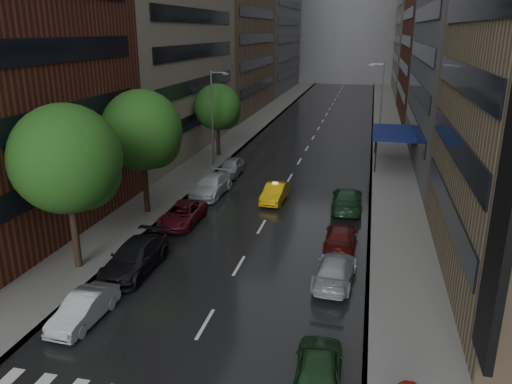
{
  "coord_description": "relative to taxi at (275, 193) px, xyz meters",
  "views": [
    {
      "loc": [
        6.6,
        -14.54,
        12.65
      ],
      "look_at": [
        0.0,
        14.33,
        3.0
      ],
      "focal_mm": 35.0,
      "sensor_mm": 36.0,
      "label": 1
    }
  ],
  "objects": [
    {
      "name": "sidewalk_right",
      "position": [
        9.1,
        28.63,
        -0.63
      ],
      "size": [
        4.0,
        140.0,
        0.15
      ],
      "primitive_type": "cube",
      "color": "gray",
      "rests_on": "ground"
    },
    {
      "name": "sidewalk_left",
      "position": [
        -8.9,
        28.63,
        -0.63
      ],
      "size": [
        4.0,
        140.0,
        0.15
      ],
      "primitive_type": "cube",
      "color": "gray",
      "rests_on": "ground"
    },
    {
      "name": "taxi",
      "position": [
        0.0,
        0.0,
        0.0
      ],
      "size": [
        1.71,
        4.32,
        1.4
      ],
      "primitive_type": "imported",
      "rotation": [
        0.0,
        0.0,
        -0.05
      ],
      "color": "#DEA60B",
      "rests_on": "ground"
    },
    {
      "name": "tree_near",
      "position": [
        -8.5,
        -13.65,
        5.57
      ],
      "size": [
        5.75,
        5.75,
        9.17
      ],
      "color": "#382619",
      "rests_on": "ground"
    },
    {
      "name": "building_far",
      "position": [
        0.1,
        96.63,
        15.3
      ],
      "size": [
        40.0,
        14.0,
        32.0
      ],
      "primitive_type": "cube",
      "color": "slate",
      "rests_on": "ground"
    },
    {
      "name": "tree_mid",
      "position": [
        -8.5,
        -4.65,
        5.38
      ],
      "size": [
        5.57,
        5.57,
        8.88
      ],
      "color": "#382619",
      "rests_on": "ground"
    },
    {
      "name": "road",
      "position": [
        0.1,
        28.63,
        -0.7
      ],
      "size": [
        14.0,
        140.0,
        0.01
      ],
      "primitive_type": "cube",
      "color": "black",
      "rests_on": "ground"
    },
    {
      "name": "street_lamp_right",
      "position": [
        7.82,
        23.63,
        4.19
      ],
      "size": [
        1.74,
        0.22,
        9.0
      ],
      "color": "gray",
      "rests_on": "sidewalk_right"
    },
    {
      "name": "buildings_left",
      "position": [
        -14.9,
        37.42,
        15.29
      ],
      "size": [
        8.0,
        108.0,
        38.0
      ],
      "color": "maroon",
      "rests_on": "ground"
    },
    {
      "name": "ground",
      "position": [
        0.1,
        -21.37,
        -0.7
      ],
      "size": [
        220.0,
        220.0,
        0.0
      ],
      "primitive_type": "plane",
      "color": "gray",
      "rests_on": "ground"
    },
    {
      "name": "parked_cars_right",
      "position": [
        5.5,
        -8.84,
        0.04
      ],
      "size": [
        2.42,
        24.8,
        1.6
      ],
      "color": "#1B3D1C",
      "rests_on": "ground"
    },
    {
      "name": "street_lamp_left",
      "position": [
        -7.62,
        8.63,
        4.19
      ],
      "size": [
        1.74,
        0.22,
        9.0
      ],
      "color": "gray",
      "rests_on": "sidewalk_left"
    },
    {
      "name": "tree_far",
      "position": [
        -8.5,
        12.92,
        4.44
      ],
      "size": [
        4.72,
        4.72,
        7.52
      ],
      "color": "#382619",
      "rests_on": "ground"
    },
    {
      "name": "buildings_right",
      "position": [
        15.1,
        35.33,
        14.33
      ],
      "size": [
        8.05,
        109.1,
        36.0
      ],
      "color": "#937A5B",
      "rests_on": "ground"
    },
    {
      "name": "parked_cars_left",
      "position": [
        -5.3,
        -5.42,
        0.06
      ],
      "size": [
        2.47,
        29.16,
        1.61
      ],
      "color": "#A7ADB0",
      "rests_on": "ground"
    },
    {
      "name": "awning",
      "position": [
        9.08,
        13.63,
        2.43
      ],
      "size": [
        4.0,
        8.0,
        3.12
      ],
      "color": "navy",
      "rests_on": "sidewalk_right"
    }
  ]
}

